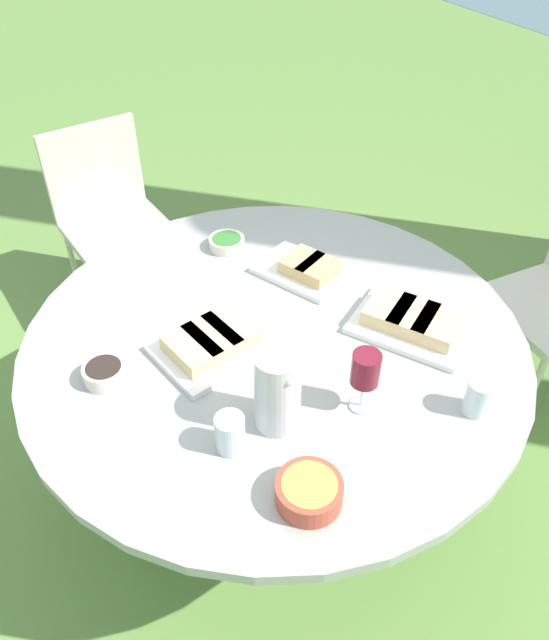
{
  "coord_description": "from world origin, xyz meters",
  "views": [
    {
      "loc": [
        1.18,
        -0.69,
        2.01
      ],
      "look_at": [
        0.0,
        0.0,
        0.82
      ],
      "focal_mm": 35.0,
      "sensor_mm": 36.0,
      "label": 1
    }
  ],
  "objects_px": {
    "dining_table": "(274,355)",
    "water_pitcher": "(278,390)",
    "wine_glass": "(365,371)",
    "handbag": "(357,271)",
    "chair_near_right": "(109,210)"
  },
  "relations": [
    {
      "from": "chair_near_right",
      "to": "wine_glass",
      "type": "relative_size",
      "value": 4.74
    },
    {
      "from": "chair_near_right",
      "to": "wine_glass",
      "type": "height_order",
      "value": "wine_glass"
    },
    {
      "from": "dining_table",
      "to": "water_pitcher",
      "type": "bearing_deg",
      "value": -29.19
    },
    {
      "from": "water_pitcher",
      "to": "handbag",
      "type": "xyz_separation_m",
      "value": [
        -1.09,
        1.12,
        -0.75
      ]
    },
    {
      "from": "wine_glass",
      "to": "handbag",
      "type": "xyz_separation_m",
      "value": [
        -1.16,
        0.91,
        -0.77
      ]
    },
    {
      "from": "chair_near_right",
      "to": "wine_glass",
      "type": "distance_m",
      "value": 1.75
    },
    {
      "from": "chair_near_right",
      "to": "handbag",
      "type": "distance_m",
      "value": 1.24
    },
    {
      "from": "chair_near_right",
      "to": "wine_glass",
      "type": "bearing_deg",
      "value": 4.65
    },
    {
      "from": "dining_table",
      "to": "water_pitcher",
      "type": "distance_m",
      "value": 0.38
    },
    {
      "from": "chair_near_right",
      "to": "handbag",
      "type": "height_order",
      "value": "chair_near_right"
    },
    {
      "from": "water_pitcher",
      "to": "chair_near_right",
      "type": "bearing_deg",
      "value": 177.34
    },
    {
      "from": "chair_near_right",
      "to": "dining_table",
      "type": "bearing_deg",
      "value": 3.58
    },
    {
      "from": "dining_table",
      "to": "wine_glass",
      "type": "distance_m",
      "value": 0.42
    },
    {
      "from": "dining_table",
      "to": "wine_glass",
      "type": "height_order",
      "value": "wine_glass"
    },
    {
      "from": "dining_table",
      "to": "chair_near_right",
      "type": "xyz_separation_m",
      "value": [
        -1.34,
        -0.08,
        -0.16
      ]
    }
  ]
}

